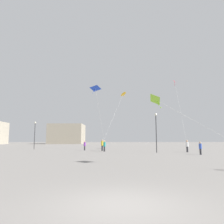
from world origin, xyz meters
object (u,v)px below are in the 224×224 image
(person_in_purple, at_px, (85,145))
(person_in_teal, at_px, (104,145))
(person_in_yellow, at_px, (102,145))
(kite_amber_diamond, at_px, (123,94))
(lamppost_east, at_px, (35,131))
(lamppost_west, at_px, (156,126))
(kite_lime_delta, at_px, (157,100))
(person_in_blue, at_px, (200,148))
(building_centre_hall, at_px, (67,134))
(kite_cobalt_delta, at_px, (96,89))
(person_in_white, at_px, (187,146))
(kite_crimson_delta, at_px, (175,83))

(person_in_purple, relative_size, person_in_teal, 0.95)
(person_in_yellow, xyz_separation_m, kite_amber_diamond, (4.06, 7.16, 10.25))
(lamppost_east, bearing_deg, lamppost_west, -26.21)
(person_in_teal, height_order, lamppost_west, lamppost_west)
(kite_lime_delta, bearing_deg, person_in_yellow, 103.99)
(kite_amber_diamond, bearing_deg, person_in_purple, -141.13)
(person_in_purple, xyz_separation_m, person_in_blue, (15.59, -10.99, -0.01))
(person_in_yellow, relative_size, kite_amber_diamond, 0.18)
(person_in_blue, bearing_deg, lamppost_east, -123.00)
(building_centre_hall, height_order, lamppost_east, building_centre_hall)
(building_centre_hall, bearing_deg, person_in_blue, -66.28)
(person_in_purple, relative_size, building_centre_hall, 0.11)
(person_in_blue, xyz_separation_m, lamppost_west, (-4.48, 4.31, 2.88))
(person_in_teal, height_order, person_in_yellow, person_in_yellow)
(kite_lime_delta, relative_size, lamppost_east, 0.96)
(kite_lime_delta, bearing_deg, kite_cobalt_delta, 113.61)
(kite_amber_diamond, distance_m, lamppost_east, 19.04)
(person_in_blue, relative_size, person_in_white, 0.90)
(person_in_white, relative_size, person_in_yellow, 0.96)
(kite_lime_delta, bearing_deg, lamppost_east, 126.17)
(kite_crimson_delta, bearing_deg, kite_cobalt_delta, -146.42)
(kite_cobalt_delta, distance_m, kite_lime_delta, 14.74)
(person_in_white, distance_m, building_centre_hall, 69.86)
(person_in_blue, height_order, person_in_yellow, person_in_yellow)
(person_in_teal, relative_size, kite_crimson_delta, 0.14)
(kite_crimson_delta, relative_size, lamppost_west, 2.09)
(person_in_purple, distance_m, lamppost_east, 11.10)
(person_in_white, relative_size, building_centre_hall, 0.12)
(kite_crimson_delta, relative_size, lamppost_east, 2.25)
(person_in_white, distance_m, kite_lime_delta, 17.67)
(person_in_yellow, bearing_deg, kite_crimson_delta, 102.25)
(person_in_teal, xyz_separation_m, lamppost_west, (7.58, -3.01, 2.82))
(person_in_blue, height_order, lamppost_east, lamppost_east)
(person_in_blue, bearing_deg, kite_cobalt_delta, -105.85)
(person_in_blue, height_order, building_centre_hall, building_centre_hall)
(person_in_blue, xyz_separation_m, kite_crimson_delta, (1.23, 12.62, 11.61))
(person_in_teal, relative_size, building_centre_hall, 0.12)
(person_in_blue, height_order, kite_lime_delta, kite_lime_delta)
(person_in_white, height_order, kite_amber_diamond, kite_amber_diamond)
(kite_cobalt_delta, xyz_separation_m, building_centre_hall, (-16.68, 65.17, -4.70))
(lamppost_east, bearing_deg, person_in_blue, -29.86)
(kite_amber_diamond, distance_m, kite_lime_delta, 27.53)
(person_in_blue, distance_m, building_centre_hall, 74.53)
(kite_amber_diamond, distance_m, kite_crimson_delta, 10.57)
(lamppost_east, bearing_deg, person_in_white, -20.00)
(person_in_blue, xyz_separation_m, building_centre_hall, (-29.95, 68.16, 3.37))
(person_in_purple, xyz_separation_m, lamppost_west, (11.11, -6.68, 2.87))
(person_in_yellow, bearing_deg, person_in_purple, -114.06)
(person_in_yellow, height_order, kite_crimson_delta, kite_crimson_delta)
(kite_amber_diamond, height_order, building_centre_hall, kite_amber_diamond)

